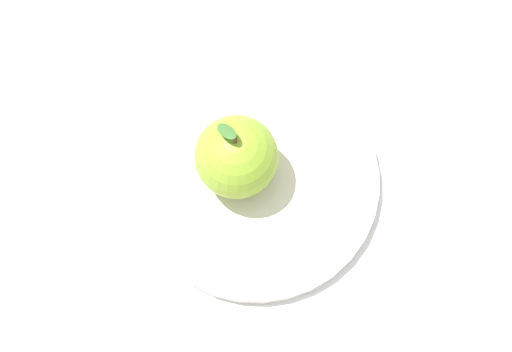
{
  "coord_description": "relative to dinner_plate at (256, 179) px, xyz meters",
  "views": [
    {
      "loc": [
        -0.12,
        0.12,
        0.69
      ],
      "look_at": [
        0.03,
        -0.04,
        0.02
      ],
      "focal_mm": 49.47,
      "sensor_mm": 36.0,
      "label": 1
    }
  ],
  "objects": [
    {
      "name": "dinner_plate",
      "position": [
        0.0,
        0.0,
        0.0
      ],
      "size": [
        0.25,
        0.25,
        0.02
      ],
      "color": "silver",
      "rests_on": "ground_plane"
    },
    {
      "name": "apple",
      "position": [
        0.02,
        0.01,
        0.05
      ],
      "size": [
        0.08,
        0.08,
        0.1
      ],
      "color": "#8CB22D",
      "rests_on": "dinner_plate"
    },
    {
      "name": "ground_plane",
      "position": [
        -0.03,
        0.04,
        -0.01
      ],
      "size": [
        2.4,
        2.4,
        0.0
      ],
      "primitive_type": "plane",
      "color": "silver"
    }
  ]
}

